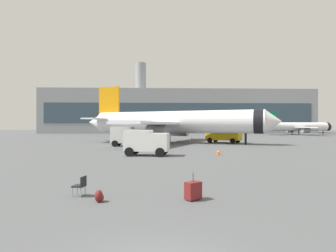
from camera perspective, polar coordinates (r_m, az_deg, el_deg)
airplane_at_gate at (r=49.32m, az=1.18°, el=0.79°), size 34.00×31.22×10.50m
airplane_taxiing at (r=102.09m, az=24.98°, el=-0.13°), size 26.27×23.79×7.72m
service_truck at (r=41.98m, az=-8.20°, el=-1.88°), size 5.02×2.99×2.90m
fuel_truck at (r=50.73m, az=11.13°, el=-1.36°), size 6.29×5.42×3.20m
cargo_van at (r=28.57m, az=-4.43°, el=-3.12°), size 4.71×3.05×2.60m
safety_cone_near at (r=29.68m, az=10.16°, el=-5.19°), size 0.44×0.44×0.65m
safety_cone_mid at (r=56.37m, az=-10.88°, el=-2.63°), size 0.44×0.44×0.78m
safety_cone_far at (r=58.54m, az=4.87°, el=-2.56°), size 0.44×0.44×0.70m
rolling_suitcase at (r=11.86m, az=5.13°, el=-12.86°), size 0.75×0.69×1.10m
traveller_backpack at (r=11.86m, az=-13.76°, el=-13.64°), size 0.36×0.40×0.48m
gate_chair at (r=12.93m, az=-17.27°, el=-11.28°), size 0.58×0.58×0.86m
terminal_building at (r=119.59m, az=1.98°, el=2.85°), size 108.95×22.14×29.50m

